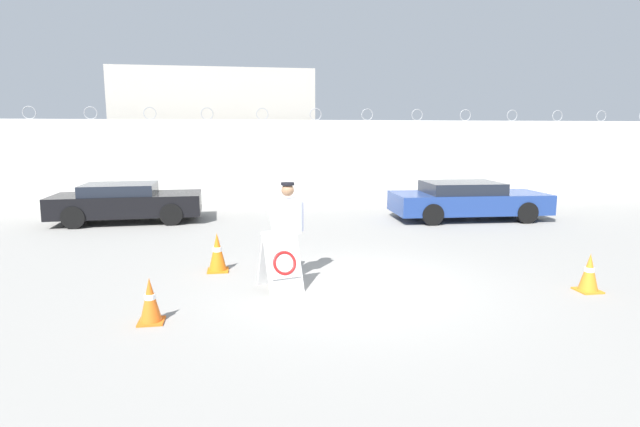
# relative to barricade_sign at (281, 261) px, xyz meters

# --- Properties ---
(ground_plane) EXTENTS (90.00, 90.00, 0.00)m
(ground_plane) POSITION_rel_barricade_sign_xyz_m (1.30, -0.02, -0.52)
(ground_plane) COLOR gray
(perimeter_wall) EXTENTS (36.00, 0.30, 3.66)m
(perimeter_wall) POSITION_rel_barricade_sign_xyz_m (1.30, 11.13, 1.09)
(perimeter_wall) COLOR silver
(perimeter_wall) RESTS_ON ground_plane
(building_block) EXTENTS (8.42, 7.20, 5.38)m
(building_block) POSITION_rel_barricade_sign_xyz_m (-1.62, 16.49, 2.17)
(building_block) COLOR #B2ADA3
(building_block) RESTS_ON ground_plane
(barricade_sign) EXTENTS (0.80, 0.89, 1.05)m
(barricade_sign) POSITION_rel_barricade_sign_xyz_m (0.00, 0.00, 0.00)
(barricade_sign) COLOR white
(barricade_sign) RESTS_ON ground_plane
(security_guard) EXTENTS (0.69, 0.36, 1.82)m
(security_guard) POSITION_rel_barricade_sign_xyz_m (0.19, 0.62, 0.51)
(security_guard) COLOR #232838
(security_guard) RESTS_ON ground_plane
(traffic_cone_near) EXTENTS (0.36, 0.36, 0.67)m
(traffic_cone_near) POSITION_rel_barricade_sign_xyz_m (-1.99, -1.25, -0.19)
(traffic_cone_near) COLOR orange
(traffic_cone_near) RESTS_ON ground_plane
(traffic_cone_mid) EXTENTS (0.41, 0.41, 0.77)m
(traffic_cone_mid) POSITION_rel_barricade_sign_xyz_m (-1.14, 1.36, -0.13)
(traffic_cone_mid) COLOR orange
(traffic_cone_mid) RESTS_ON ground_plane
(traffic_cone_far) EXTENTS (0.38, 0.38, 0.67)m
(traffic_cone_far) POSITION_rel_barricade_sign_xyz_m (5.24, -0.97, -0.19)
(traffic_cone_far) COLOR orange
(traffic_cone_far) RESTS_ON ground_plane
(parked_car_front_coupe) EXTENTS (4.42, 2.11, 1.18)m
(parked_car_front_coupe) POSITION_rel_barricade_sign_xyz_m (-4.11, 7.47, 0.10)
(parked_car_front_coupe) COLOR black
(parked_car_front_coupe) RESTS_ON ground_plane
(parked_car_far_side) EXTENTS (4.85, 2.19, 1.19)m
(parked_car_far_side) POSITION_rel_barricade_sign_xyz_m (6.42, 6.23, 0.10)
(parked_car_far_side) COLOR black
(parked_car_far_side) RESTS_ON ground_plane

